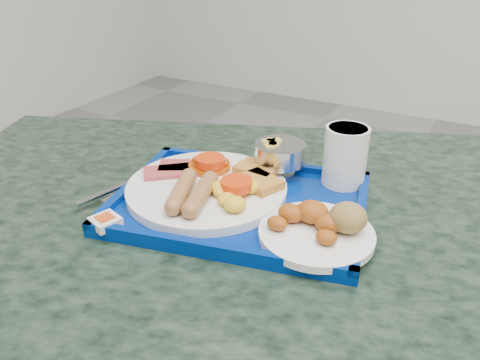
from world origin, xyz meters
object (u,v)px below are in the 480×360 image
at_px(tray, 240,204).
at_px(fruit_bowl, 279,154).
at_px(table, 220,283).
at_px(juice_cup, 345,154).
at_px(bread_plate, 321,226).
at_px(main_plate, 211,186).

height_order(tray, fruit_bowl, fruit_bowl).
distance_m(table, juice_cup, 0.34).
xyz_separation_m(bread_plate, fruit_bowl, (-0.14, 0.16, 0.02)).
xyz_separation_m(main_plate, fruit_bowl, (0.07, 0.12, 0.03)).
bearing_deg(tray, table, -178.15).
distance_m(tray, fruit_bowl, 0.13).
height_order(fruit_bowl, juice_cup, juice_cup).
xyz_separation_m(table, bread_plate, (0.20, -0.03, 0.21)).
xyz_separation_m(main_plate, juice_cup, (0.19, 0.15, 0.04)).
height_order(bread_plate, juice_cup, juice_cup).
bearing_deg(table, fruit_bowl, 64.20).
height_order(tray, bread_plate, bread_plate).
relative_size(tray, fruit_bowl, 4.99).
height_order(table, main_plate, main_plate).
bearing_deg(juice_cup, main_plate, -142.19).
bearing_deg(table, tray, 1.85).
xyz_separation_m(table, fruit_bowl, (0.06, 0.12, 0.24)).
distance_m(tray, juice_cup, 0.21).
height_order(bread_plate, fruit_bowl, fruit_bowl).
distance_m(main_plate, juice_cup, 0.24).
distance_m(bread_plate, juice_cup, 0.19).
xyz_separation_m(tray, bread_plate, (0.15, -0.03, 0.02)).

